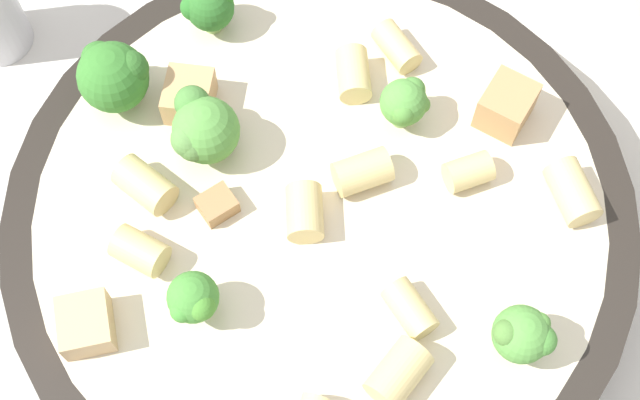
{
  "coord_description": "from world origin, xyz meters",
  "views": [
    {
      "loc": [
        0.14,
        -0.1,
        0.42
      ],
      "look_at": [
        0.0,
        0.0,
        0.05
      ],
      "focal_mm": 50.0,
      "sensor_mm": 36.0,
      "label": 1
    }
  ],
  "objects_px": {
    "broccoli_floret_2": "(523,335)",
    "rigatoni_4": "(307,215)",
    "broccoli_floret_0": "(209,7)",
    "rigatoni_6": "(145,185)",
    "rigatoni_0": "(140,251)",
    "rigatoni_1": "(366,176)",
    "chicken_chunk_0": "(506,106)",
    "broccoli_floret_4": "(193,300)",
    "rigatoni_7": "(572,192)",
    "broccoli_floret_3": "(113,75)",
    "chicken_chunk_2": "(217,205)",
    "broccoli_floret_5": "(202,130)",
    "rigatoni_8": "(410,309)",
    "rigatoni_10": "(468,172)",
    "chicken_chunk_3": "(86,324)",
    "pasta_bowl": "(320,223)",
    "rigatoni_3": "(398,373)",
    "broccoli_floret_1": "(405,103)",
    "rigatoni_9": "(397,47)",
    "rigatoni_5": "(353,74)",
    "chicken_chunk_1": "(189,96)"
  },
  "relations": [
    {
      "from": "rigatoni_0",
      "to": "rigatoni_1",
      "type": "relative_size",
      "value": 0.9
    },
    {
      "from": "rigatoni_0",
      "to": "broccoli_floret_0",
      "type": "bearing_deg",
      "value": 131.3
    },
    {
      "from": "broccoli_floret_2",
      "to": "rigatoni_1",
      "type": "distance_m",
      "value": 0.1
    },
    {
      "from": "broccoli_floret_1",
      "to": "chicken_chunk_3",
      "type": "relative_size",
      "value": 1.11
    },
    {
      "from": "broccoli_floret_5",
      "to": "rigatoni_8",
      "type": "xyz_separation_m",
      "value": [
        0.12,
        0.02,
        -0.01
      ]
    },
    {
      "from": "broccoli_floret_2",
      "to": "chicken_chunk_2",
      "type": "bearing_deg",
      "value": -154.08
    },
    {
      "from": "broccoli_floret_1",
      "to": "chicken_chunk_1",
      "type": "distance_m",
      "value": 0.1
    },
    {
      "from": "rigatoni_9",
      "to": "rigatoni_6",
      "type": "bearing_deg",
      "value": -94.45
    },
    {
      "from": "rigatoni_10",
      "to": "rigatoni_7",
      "type": "bearing_deg",
      "value": 39.37
    },
    {
      "from": "broccoli_floret_0",
      "to": "rigatoni_9",
      "type": "height_order",
      "value": "broccoli_floret_0"
    },
    {
      "from": "rigatoni_4",
      "to": "rigatoni_0",
      "type": "bearing_deg",
      "value": -114.62
    },
    {
      "from": "broccoli_floret_2",
      "to": "rigatoni_1",
      "type": "bearing_deg",
      "value": -178.82
    },
    {
      "from": "broccoli_floret_5",
      "to": "rigatoni_10",
      "type": "bearing_deg",
      "value": 45.29
    },
    {
      "from": "rigatoni_1",
      "to": "rigatoni_10",
      "type": "xyz_separation_m",
      "value": [
        0.03,
        0.04,
        -0.0
      ]
    },
    {
      "from": "broccoli_floret_2",
      "to": "broccoli_floret_5",
      "type": "height_order",
      "value": "broccoli_floret_5"
    },
    {
      "from": "rigatoni_7",
      "to": "chicken_chunk_2",
      "type": "xyz_separation_m",
      "value": [
        -0.1,
        -0.13,
        -0.0
      ]
    },
    {
      "from": "rigatoni_0",
      "to": "rigatoni_4",
      "type": "relative_size",
      "value": 0.94
    },
    {
      "from": "rigatoni_7",
      "to": "broccoli_floret_2",
      "type": "bearing_deg",
      "value": -61.67
    },
    {
      "from": "broccoli_floret_2",
      "to": "rigatoni_5",
      "type": "height_order",
      "value": "broccoli_floret_2"
    },
    {
      "from": "broccoli_floret_5",
      "to": "rigatoni_0",
      "type": "height_order",
      "value": "broccoli_floret_5"
    },
    {
      "from": "rigatoni_1",
      "to": "chicken_chunk_2",
      "type": "bearing_deg",
      "value": -117.04
    },
    {
      "from": "rigatoni_0",
      "to": "chicken_chunk_2",
      "type": "bearing_deg",
      "value": 88.81
    },
    {
      "from": "broccoli_floret_2",
      "to": "broccoli_floret_3",
      "type": "bearing_deg",
      "value": -162.16
    },
    {
      "from": "broccoli_floret_1",
      "to": "chicken_chunk_0",
      "type": "distance_m",
      "value": 0.05
    },
    {
      "from": "pasta_bowl",
      "to": "rigatoni_3",
      "type": "height_order",
      "value": "rigatoni_3"
    },
    {
      "from": "broccoli_floret_0",
      "to": "rigatoni_6",
      "type": "xyz_separation_m",
      "value": [
        0.06,
        -0.08,
        -0.01
      ]
    },
    {
      "from": "broccoli_floret_1",
      "to": "broccoli_floret_2",
      "type": "distance_m",
      "value": 0.12
    },
    {
      "from": "chicken_chunk_3",
      "to": "rigatoni_10",
      "type": "bearing_deg",
      "value": 75.92
    },
    {
      "from": "broccoli_floret_3",
      "to": "broccoli_floret_2",
      "type": "bearing_deg",
      "value": 17.84
    },
    {
      "from": "broccoli_floret_2",
      "to": "broccoli_floret_4",
      "type": "distance_m",
      "value": 0.14
    },
    {
      "from": "broccoli_floret_4",
      "to": "rigatoni_10",
      "type": "height_order",
      "value": "broccoli_floret_4"
    },
    {
      "from": "rigatoni_7",
      "to": "rigatoni_1",
      "type": "bearing_deg",
      "value": -132.42
    },
    {
      "from": "broccoli_floret_5",
      "to": "chicken_chunk_1",
      "type": "distance_m",
      "value": 0.03
    },
    {
      "from": "broccoli_floret_0",
      "to": "chicken_chunk_0",
      "type": "height_order",
      "value": "broccoli_floret_0"
    },
    {
      "from": "rigatoni_3",
      "to": "rigatoni_8",
      "type": "bearing_deg",
      "value": 130.28
    },
    {
      "from": "broccoli_floret_2",
      "to": "rigatoni_3",
      "type": "distance_m",
      "value": 0.05
    },
    {
      "from": "broccoli_floret_3",
      "to": "broccoli_floret_5",
      "type": "distance_m",
      "value": 0.05
    },
    {
      "from": "rigatoni_1",
      "to": "rigatoni_4",
      "type": "relative_size",
      "value": 1.04
    },
    {
      "from": "rigatoni_5",
      "to": "chicken_chunk_2",
      "type": "distance_m",
      "value": 0.09
    },
    {
      "from": "rigatoni_1",
      "to": "rigatoni_7",
      "type": "xyz_separation_m",
      "value": [
        0.06,
        0.07,
        0.0
      ]
    },
    {
      "from": "pasta_bowl",
      "to": "rigatoni_6",
      "type": "bearing_deg",
      "value": -133.45
    },
    {
      "from": "chicken_chunk_3",
      "to": "pasta_bowl",
      "type": "bearing_deg",
      "value": 82.39
    },
    {
      "from": "broccoli_floret_2",
      "to": "rigatoni_4",
      "type": "bearing_deg",
      "value": -160.66
    },
    {
      "from": "broccoli_floret_4",
      "to": "broccoli_floret_3",
      "type": "bearing_deg",
      "value": 164.2
    },
    {
      "from": "rigatoni_3",
      "to": "rigatoni_6",
      "type": "distance_m",
      "value": 0.14
    },
    {
      "from": "rigatoni_9",
      "to": "rigatoni_10",
      "type": "distance_m",
      "value": 0.08
    },
    {
      "from": "broccoli_floret_2",
      "to": "rigatoni_10",
      "type": "height_order",
      "value": "broccoli_floret_2"
    },
    {
      "from": "rigatoni_5",
      "to": "rigatoni_9",
      "type": "bearing_deg",
      "value": 90.29
    },
    {
      "from": "broccoli_floret_4",
      "to": "rigatoni_9",
      "type": "distance_m",
      "value": 0.16
    },
    {
      "from": "rigatoni_9",
      "to": "rigatoni_1",
      "type": "bearing_deg",
      "value": -50.54
    }
  ]
}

